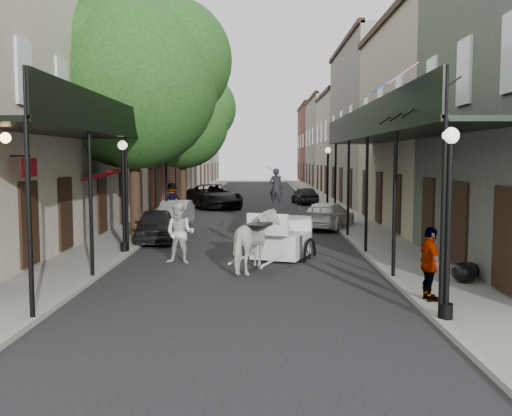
{
  "coord_description": "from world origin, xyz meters",
  "views": [
    {
      "loc": [
        0.5,
        -12.93,
        3.24
      ],
      "look_at": [
        0.32,
        5.83,
        1.6
      ],
      "focal_mm": 40.0,
      "sensor_mm": 36.0,
      "label": 1
    }
  ],
  "objects_px": {
    "pedestrian_sidewalk_right": "(430,264)",
    "lamppost_right_near": "(448,220)",
    "tree_far": "(188,118)",
    "pedestrian_sidewalk_left": "(172,200)",
    "carriage": "(285,222)",
    "horse": "(256,241)",
    "pedestrian_walking": "(180,233)",
    "lamppost_right_far": "(328,180)",
    "car_right_near": "(328,215)",
    "car_right_far": "(305,195)",
    "tree_near": "(144,77)",
    "lamppost_left": "(124,194)",
    "car_left_near": "(156,225)",
    "car_left_mid": "(175,214)",
    "car_left_far": "(214,196)"
  },
  "relations": [
    {
      "from": "pedestrian_sidewalk_right",
      "to": "lamppost_right_near",
      "type": "bearing_deg",
      "value": 171.05
    },
    {
      "from": "tree_far",
      "to": "pedestrian_sidewalk_right",
      "type": "distance_m",
      "value": 26.61
    },
    {
      "from": "pedestrian_sidewalk_left",
      "to": "carriage",
      "type": "bearing_deg",
      "value": 89.85
    },
    {
      "from": "tree_far",
      "to": "pedestrian_sidewalk_left",
      "type": "bearing_deg",
      "value": -89.65
    },
    {
      "from": "horse",
      "to": "pedestrian_sidewalk_right",
      "type": "xyz_separation_m",
      "value": [
        3.84,
        -3.69,
        0.05
      ]
    },
    {
      "from": "pedestrian_walking",
      "to": "lamppost_right_far",
      "type": "bearing_deg",
      "value": 75.03
    },
    {
      "from": "car_right_near",
      "to": "car_right_far",
      "type": "bearing_deg",
      "value": -67.75
    },
    {
      "from": "carriage",
      "to": "pedestrian_sidewalk_left",
      "type": "distance_m",
      "value": 12.44
    },
    {
      "from": "tree_near",
      "to": "carriage",
      "type": "height_order",
      "value": "tree_near"
    },
    {
      "from": "tree_far",
      "to": "lamppost_left",
      "type": "relative_size",
      "value": 2.32
    },
    {
      "from": "tree_near",
      "to": "pedestrian_sidewalk_right",
      "type": "bearing_deg",
      "value": -52.02
    },
    {
      "from": "horse",
      "to": "car_left_near",
      "type": "height_order",
      "value": "horse"
    },
    {
      "from": "horse",
      "to": "pedestrian_sidewalk_left",
      "type": "height_order",
      "value": "pedestrian_sidewalk_left"
    },
    {
      "from": "car_left_mid",
      "to": "carriage",
      "type": "bearing_deg",
      "value": -57.26
    },
    {
      "from": "carriage",
      "to": "car_left_near",
      "type": "xyz_separation_m",
      "value": [
        -4.9,
        3.29,
        -0.51
      ]
    },
    {
      "from": "car_left_far",
      "to": "lamppost_right_near",
      "type": "bearing_deg",
      "value": -96.85
    },
    {
      "from": "lamppost_left",
      "to": "carriage",
      "type": "distance_m",
      "value": 5.48
    },
    {
      "from": "lamppost_left",
      "to": "horse",
      "type": "height_order",
      "value": "lamppost_left"
    },
    {
      "from": "car_right_far",
      "to": "tree_far",
      "type": "bearing_deg",
      "value": 15.49
    },
    {
      "from": "horse",
      "to": "pedestrian_sidewalk_left",
      "type": "distance_m",
      "value": 14.48
    },
    {
      "from": "tree_near",
      "to": "lamppost_right_far",
      "type": "relative_size",
      "value": 2.6
    },
    {
      "from": "car_left_mid",
      "to": "car_left_far",
      "type": "bearing_deg",
      "value": 86.46
    },
    {
      "from": "tree_near",
      "to": "pedestrian_sidewalk_left",
      "type": "height_order",
      "value": "tree_near"
    },
    {
      "from": "pedestrian_sidewalk_left",
      "to": "car_left_far",
      "type": "relative_size",
      "value": 0.32
    },
    {
      "from": "lamppost_right_far",
      "to": "car_left_near",
      "type": "bearing_deg",
      "value": -130.55
    },
    {
      "from": "pedestrian_sidewalk_left",
      "to": "car_left_mid",
      "type": "bearing_deg",
      "value": 75.46
    },
    {
      "from": "pedestrian_sidewalk_right",
      "to": "car_left_near",
      "type": "height_order",
      "value": "pedestrian_sidewalk_right"
    },
    {
      "from": "pedestrian_walking",
      "to": "pedestrian_sidewalk_left",
      "type": "bearing_deg",
      "value": 109.25
    },
    {
      "from": "pedestrian_walking",
      "to": "pedestrian_sidewalk_right",
      "type": "bearing_deg",
      "value": -29.66
    },
    {
      "from": "pedestrian_sidewalk_right",
      "to": "car_left_far",
      "type": "bearing_deg",
      "value": 10.55
    },
    {
      "from": "pedestrian_walking",
      "to": "tree_far",
      "type": "bearing_deg",
      "value": 105.7
    },
    {
      "from": "lamppost_right_far",
      "to": "carriage",
      "type": "xyz_separation_m",
      "value": [
        -2.8,
        -12.29,
        -0.9
      ]
    },
    {
      "from": "tree_far",
      "to": "lamppost_right_near",
      "type": "height_order",
      "value": "tree_far"
    },
    {
      "from": "car_left_far",
      "to": "car_right_far",
      "type": "height_order",
      "value": "car_left_far"
    },
    {
      "from": "horse",
      "to": "pedestrian_sidewalk_right",
      "type": "relative_size",
      "value": 1.29
    },
    {
      "from": "car_left_near",
      "to": "car_right_far",
      "type": "relative_size",
      "value": 1.02
    },
    {
      "from": "horse",
      "to": "car_left_near",
      "type": "xyz_separation_m",
      "value": [
        -3.96,
        5.89,
        -0.25
      ]
    },
    {
      "from": "lamppost_right_near",
      "to": "lamppost_left",
      "type": "height_order",
      "value": "same"
    },
    {
      "from": "pedestrian_sidewalk_left",
      "to": "car_right_near",
      "type": "height_order",
      "value": "pedestrian_sidewalk_left"
    },
    {
      "from": "tree_near",
      "to": "pedestrian_sidewalk_left",
      "type": "relative_size",
      "value": 5.29
    },
    {
      "from": "carriage",
      "to": "car_left_mid",
      "type": "xyz_separation_m",
      "value": [
        -4.9,
        8.29,
        -0.53
      ]
    },
    {
      "from": "lamppost_right_far",
      "to": "car_left_mid",
      "type": "height_order",
      "value": "lamppost_right_far"
    },
    {
      "from": "tree_near",
      "to": "lamppost_right_far",
      "type": "height_order",
      "value": "tree_near"
    },
    {
      "from": "car_left_far",
      "to": "tree_far",
      "type": "bearing_deg",
      "value": 152.55
    },
    {
      "from": "tree_far",
      "to": "pedestrian_sidewalk_right",
      "type": "height_order",
      "value": "tree_far"
    },
    {
      "from": "lamppost_right_far",
      "to": "pedestrian_sidewalk_right",
      "type": "relative_size",
      "value": 2.28
    },
    {
      "from": "carriage",
      "to": "tree_near",
      "type": "bearing_deg",
      "value": 160.8
    },
    {
      "from": "car_right_far",
      "to": "tree_near",
      "type": "bearing_deg",
      "value": 58.49
    },
    {
      "from": "carriage",
      "to": "pedestrian_sidewalk_left",
      "type": "relative_size",
      "value": 1.63
    },
    {
      "from": "pedestrian_sidewalk_right",
      "to": "car_left_mid",
      "type": "bearing_deg",
      "value": 23.23
    }
  ]
}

